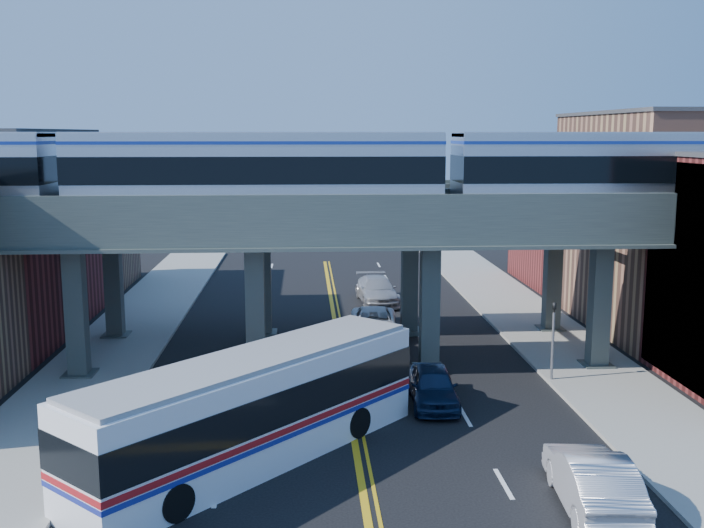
{
  "coord_description": "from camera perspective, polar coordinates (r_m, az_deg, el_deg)",
  "views": [
    {
      "loc": [
        -1.72,
        -27.0,
        10.97
      ],
      "look_at": [
        0.37,
        7.28,
        5.24
      ],
      "focal_mm": 40.0,
      "sensor_mm": 36.0,
      "label": 1
    }
  ],
  "objects": [
    {
      "name": "ground",
      "position": [
        29.2,
        0.15,
        -12.6
      ],
      "size": [
        120.0,
        120.0,
        0.0
      ],
      "primitive_type": "plane",
      "color": "black",
      "rests_on": "ground"
    },
    {
      "name": "sidewalk_west",
      "position": [
        39.79,
        -17.7,
        -6.87
      ],
      "size": [
        5.0,
        70.0,
        0.16
      ],
      "primitive_type": "cube",
      "color": "gray",
      "rests_on": "ground"
    },
    {
      "name": "sidewalk_east",
      "position": [
        40.77,
        15.67,
        -6.38
      ],
      "size": [
        5.0,
        70.0,
        0.16
      ],
      "primitive_type": "cube",
      "color": "gray",
      "rests_on": "ground"
    },
    {
      "name": "building_west_c",
      "position": [
        58.87,
        -20.03,
        2.1
      ],
      "size": [
        8.0,
        10.0,
        8.0
      ],
      "primitive_type": "cube",
      "color": "brown",
      "rests_on": "ground"
    },
    {
      "name": "building_east_b",
      "position": [
        47.78,
        21.6,
        2.84
      ],
      "size": [
        8.0,
        14.0,
        12.0
      ],
      "primitive_type": "cube",
      "color": "brown",
      "rests_on": "ground"
    },
    {
      "name": "building_east_c",
      "position": [
        59.89,
        16.29,
        2.89
      ],
      "size": [
        8.0,
        10.0,
        9.0
      ],
      "primitive_type": "cube",
      "color": "maroon",
      "rests_on": "ground"
    },
    {
      "name": "mural_panel",
      "position": [
        35.56,
        23.82,
        -1.42
      ],
      "size": [
        0.1,
        9.5,
        9.5
      ],
      "primitive_type": "cube",
      "color": "teal",
      "rests_on": "ground"
    },
    {
      "name": "elevated_viaduct_near",
      "position": [
        35.33,
        -0.67,
        2.15
      ],
      "size": [
        52.0,
        3.6,
        7.4
      ],
      "color": "#46524F",
      "rests_on": "ground"
    },
    {
      "name": "elevated_viaduct_far",
      "position": [
        42.28,
        -1.13,
        3.36
      ],
      "size": [
        52.0,
        3.6,
        7.4
      ],
      "color": "#46524F",
      "rests_on": "ground"
    },
    {
      "name": "transit_train",
      "position": [
        35.1,
        -6.96,
        6.84
      ],
      "size": [
        50.49,
        3.17,
        3.7
      ],
      "color": "black",
      "rests_on": "elevated_viaduct_near"
    },
    {
      "name": "stop_sign",
      "position": [
        31.45,
        0.36,
        -7.56
      ],
      "size": [
        0.76,
        0.09,
        2.63
      ],
      "color": "slate",
      "rests_on": "ground"
    },
    {
      "name": "traffic_signal",
      "position": [
        35.83,
        14.43,
        -4.84
      ],
      "size": [
        0.15,
        0.18,
        4.1
      ],
      "color": "slate",
      "rests_on": "ground"
    },
    {
      "name": "transit_bus",
      "position": [
        26.98,
        -7.13,
        -10.46
      ],
      "size": [
        11.57,
        12.01,
        3.52
      ],
      "rotation": [
        0.0,
        0.0,
        0.82
      ],
      "color": "white",
      "rests_on": "ground"
    },
    {
      "name": "car_lane_a",
      "position": [
        32.55,
        5.91,
        -8.82
      ],
      "size": [
        2.06,
        4.69,
        1.57
      ],
      "primitive_type": "imported",
      "rotation": [
        0.0,
        0.0,
        -0.05
      ],
      "color": "#101F3C",
      "rests_on": "ground"
    },
    {
      "name": "car_lane_b",
      "position": [
        38.02,
        1.97,
        -5.95
      ],
      "size": [
        2.52,
        5.46,
        1.73
      ],
      "primitive_type": "imported",
      "rotation": [
        0.0,
        0.0,
        0.13
      ],
      "color": "#343336",
      "rests_on": "ground"
    },
    {
      "name": "car_lane_c",
      "position": [
        42.91,
        1.59,
        -4.31
      ],
      "size": [
        2.85,
        5.56,
        1.5
      ],
      "primitive_type": "imported",
      "rotation": [
        0.0,
        0.0,
        -0.07
      ],
      "color": "white",
      "rests_on": "ground"
    },
    {
      "name": "car_lane_d",
      "position": [
        51.31,
        1.82,
        -1.92
      ],
      "size": [
        2.73,
        5.91,
        1.67
      ],
      "primitive_type": "imported",
      "rotation": [
        0.0,
        0.0,
        0.07
      ],
      "color": "#A1A1A5",
      "rests_on": "ground"
    },
    {
      "name": "car_parked_curb",
      "position": [
        24.95,
        17.11,
        -14.82
      ],
      "size": [
        2.31,
        5.49,
        1.76
      ],
      "primitive_type": "imported",
      "rotation": [
        0.0,
        0.0,
        3.06
      ],
      "color": "silver",
      "rests_on": "ground"
    }
  ]
}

